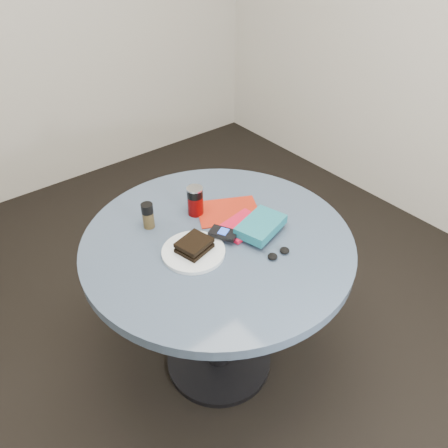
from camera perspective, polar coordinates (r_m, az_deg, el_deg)
ground at (r=2.16m, az=-0.65°, el=-17.41°), size 4.00×4.00×0.00m
table at (r=1.71m, az=-0.79°, el=-6.06°), size 1.00×1.00×0.75m
plate at (r=1.54m, az=-4.01°, el=-3.64°), size 0.28×0.28×0.01m
sandwich at (r=1.52m, az=-3.90°, el=-2.79°), size 0.13×0.12×0.04m
soda_can at (r=1.69m, az=-3.78°, el=3.04°), size 0.08×0.08×0.12m
pepper_grinder at (r=1.65m, az=-9.90°, el=1.12°), size 0.06×0.06×0.10m
magazine at (r=1.73m, az=0.56°, el=1.65°), size 0.30×0.27×0.00m
red_book at (r=1.64m, az=2.30°, el=-0.21°), size 0.19×0.14×0.01m
novel at (r=1.61m, az=4.83°, el=-0.21°), size 0.21×0.17×0.04m
mp3_player at (r=1.58m, az=-0.07°, el=-1.22°), size 0.10×0.12×0.02m
headphones at (r=1.53m, az=7.14°, el=-3.84°), size 0.09×0.04×0.02m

